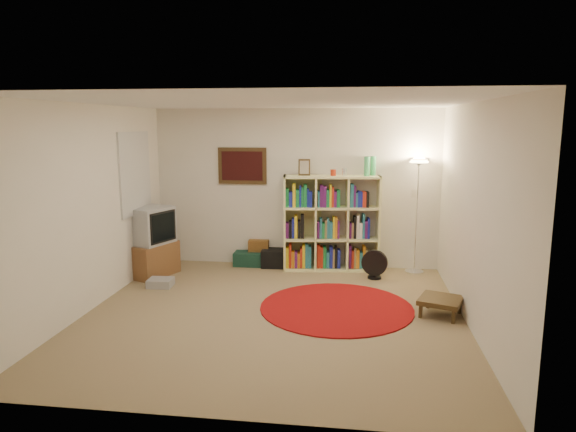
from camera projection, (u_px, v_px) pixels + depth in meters
The scene contains 11 objects.
room at pixel (269, 210), 6.00m from camera, with size 4.54×4.54×2.54m.
bookshelf at pixel (330, 224), 8.00m from camera, with size 1.52×0.59×1.77m.
floor_lamp at pixel (418, 178), 7.64m from camera, with size 0.34×0.34×1.76m.
floor_fan at pixel (375, 264), 7.55m from camera, with size 0.39×0.24×0.43m.
tv_stand at pixel (151, 243), 7.69m from camera, with size 0.73×0.85×1.04m.
dvd_box at pixel (160, 283), 7.22m from camera, with size 0.35×0.30×0.11m.
suitcase at pixel (256, 258), 8.35m from camera, with size 0.69×0.45×0.22m.
wicker_basket at pixel (259, 245), 8.35m from camera, with size 0.33×0.24×0.19m.
duffel_bag at pixel (275, 258), 8.22m from camera, with size 0.41×0.35×0.28m.
red_rug at pixel (336, 307), 6.38m from camera, with size 1.90×1.90×0.02m.
side_table at pixel (441, 301), 6.11m from camera, with size 0.61×0.61×0.22m.
Camera 1 is at (0.94, -5.79, 2.26)m, focal length 32.00 mm.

